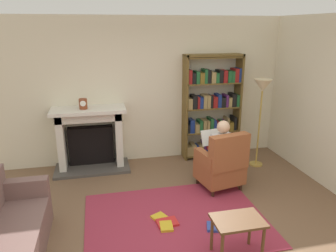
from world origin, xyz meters
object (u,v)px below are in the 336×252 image
at_px(side_table, 238,225).
at_px(floor_lamp, 262,93).
at_px(fireplace, 90,136).
at_px(armchair_reading, 222,164).
at_px(bookshelf, 212,108).
at_px(seated_reader, 219,150).
at_px(mantel_clock, 83,104).
at_px(sofa_floral, 1,239).

bearing_deg(side_table, floor_lamp, 57.83).
bearing_deg(fireplace, armchair_reading, -33.12).
distance_m(fireplace, bookshelf, 2.36).
bearing_deg(armchair_reading, seated_reader, -90.00).
relative_size(fireplace, mantel_clock, 7.42).
height_order(armchair_reading, seated_reader, seated_reader).
xyz_separation_m(bookshelf, armchair_reading, (-0.31, -1.35, -0.58)).
xyz_separation_m(fireplace, side_table, (1.59, -2.85, -0.20)).
height_order(bookshelf, seated_reader, bookshelf).
xyz_separation_m(sofa_floral, side_table, (2.54, -0.44, 0.08)).
height_order(seated_reader, floor_lamp, floor_lamp).
height_order(mantel_clock, side_table, mantel_clock).
distance_m(armchair_reading, sofa_floral, 3.17).
bearing_deg(mantel_clock, floor_lamp, -8.86).
distance_m(armchair_reading, seated_reader, 0.23).
distance_m(fireplace, mantel_clock, 0.64).
bearing_deg(armchair_reading, bookshelf, -114.01).
bearing_deg(fireplace, sofa_floral, -111.37).
bearing_deg(armchair_reading, side_table, 63.29).
bearing_deg(sofa_floral, fireplace, -20.82).
distance_m(mantel_clock, sofa_floral, 2.64).
distance_m(armchair_reading, floor_lamp, 1.56).
bearing_deg(bookshelf, mantel_clock, -176.79).
distance_m(mantel_clock, bookshelf, 2.42).
relative_size(bookshelf, armchair_reading, 2.08).
relative_size(side_table, floor_lamp, 0.34).
bearing_deg(side_table, mantel_clock, 121.17).
xyz_separation_m(mantel_clock, armchair_reading, (2.10, -1.22, -0.81)).
relative_size(bookshelf, seated_reader, 1.77).
relative_size(mantel_clock, seated_reader, 0.16).
height_order(fireplace, mantel_clock, mantel_clock).
bearing_deg(fireplace, seated_reader, -31.05).
bearing_deg(seated_reader, sofa_floral, 11.37).
bearing_deg(side_table, fireplace, 119.12).
distance_m(sofa_floral, floor_lamp, 4.50).
relative_size(seated_reader, side_table, 2.04).
bearing_deg(armchair_reading, fireplace, -44.20).
distance_m(bookshelf, floor_lamp, 1.00).
bearing_deg(mantel_clock, bookshelf, 3.21).
bearing_deg(armchair_reading, floor_lamp, -154.70).
xyz_separation_m(bookshelf, seated_reader, (-0.33, -1.24, -0.38)).
distance_m(bookshelf, sofa_floral, 4.15).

